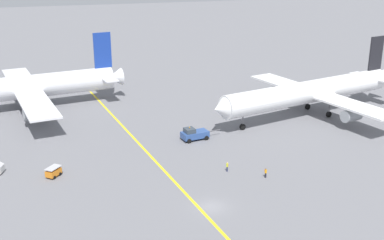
{
  "coord_description": "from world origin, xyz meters",
  "views": [
    {
      "loc": [
        -22.11,
        -60.95,
        35.85
      ],
      "look_at": [
        5.59,
        27.61,
        4.0
      ],
      "focal_mm": 46.07,
      "sensor_mm": 36.0,
      "label": 1
    }
  ],
  "objects_px": {
    "ground_crew_marshaller_foreground": "(266,173)",
    "gse_baggage_cart_near_cluster": "(53,172)",
    "airliner_at_gate_left": "(19,88)",
    "ground_crew_wing_walker_right": "(227,167)",
    "airliner_being_pushed": "(311,92)",
    "pushback_tug": "(194,134)"
  },
  "relations": [
    {
      "from": "ground_crew_marshaller_foreground",
      "to": "gse_baggage_cart_near_cluster",
      "type": "bearing_deg",
      "value": 162.05
    },
    {
      "from": "airliner_at_gate_left",
      "to": "ground_crew_wing_walker_right",
      "type": "distance_m",
      "value": 58.61
    },
    {
      "from": "airliner_being_pushed",
      "to": "ground_crew_wing_walker_right",
      "type": "bearing_deg",
      "value": -141.71
    },
    {
      "from": "airliner_at_gate_left",
      "to": "airliner_being_pushed",
      "type": "height_order",
      "value": "airliner_at_gate_left"
    },
    {
      "from": "gse_baggage_cart_near_cluster",
      "to": "ground_crew_marshaller_foreground",
      "type": "height_order",
      "value": "gse_baggage_cart_near_cluster"
    },
    {
      "from": "airliner_being_pushed",
      "to": "gse_baggage_cart_near_cluster",
      "type": "height_order",
      "value": "airliner_being_pushed"
    },
    {
      "from": "airliner_being_pushed",
      "to": "pushback_tug",
      "type": "bearing_deg",
      "value": -166.93
    },
    {
      "from": "gse_baggage_cart_near_cluster",
      "to": "ground_crew_wing_walker_right",
      "type": "distance_m",
      "value": 29.35
    },
    {
      "from": "airliner_at_gate_left",
      "to": "ground_crew_marshaller_foreground",
      "type": "height_order",
      "value": "airliner_at_gate_left"
    },
    {
      "from": "airliner_at_gate_left",
      "to": "ground_crew_marshaller_foreground",
      "type": "bearing_deg",
      "value": -52.48
    },
    {
      "from": "airliner_being_pushed",
      "to": "gse_baggage_cart_near_cluster",
      "type": "relative_size",
      "value": 16.6
    },
    {
      "from": "pushback_tug",
      "to": "ground_crew_wing_walker_right",
      "type": "distance_m",
      "value": 16.13
    },
    {
      "from": "airliner_at_gate_left",
      "to": "ground_crew_marshaller_foreground",
      "type": "xyz_separation_m",
      "value": [
        39.55,
        -51.51,
        -4.44
      ]
    },
    {
      "from": "gse_baggage_cart_near_cluster",
      "to": "ground_crew_wing_walker_right",
      "type": "relative_size",
      "value": 1.79
    },
    {
      "from": "gse_baggage_cart_near_cluster",
      "to": "ground_crew_marshaller_foreground",
      "type": "distance_m",
      "value": 35.54
    },
    {
      "from": "ground_crew_wing_walker_right",
      "to": "airliner_at_gate_left",
      "type": "bearing_deg",
      "value": 125.94
    },
    {
      "from": "gse_baggage_cart_near_cluster",
      "to": "airliner_at_gate_left",
      "type": "bearing_deg",
      "value": 98.05
    },
    {
      "from": "ground_crew_marshaller_foreground",
      "to": "pushback_tug",
      "type": "bearing_deg",
      "value": 106.74
    },
    {
      "from": "gse_baggage_cart_near_cluster",
      "to": "ground_crew_wing_walker_right",
      "type": "xyz_separation_m",
      "value": [
        28.56,
        -6.76,
        0.04
      ]
    },
    {
      "from": "airliner_being_pushed",
      "to": "airliner_at_gate_left",
      "type": "bearing_deg",
      "value": 159.13
    },
    {
      "from": "airliner_at_gate_left",
      "to": "gse_baggage_cart_near_cluster",
      "type": "xyz_separation_m",
      "value": [
        5.74,
        -40.56,
        -4.45
      ]
    },
    {
      "from": "pushback_tug",
      "to": "ground_crew_wing_walker_right",
      "type": "relative_size",
      "value": 5.03
    }
  ]
}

